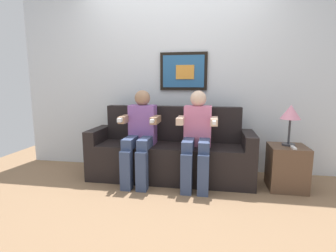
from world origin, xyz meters
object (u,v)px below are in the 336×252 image
person_on_left (140,133)px  spare_remote_on_table (293,148)px  couch (170,154)px  person_on_right (197,135)px  table_lamp (291,114)px  side_table_right (287,167)px

person_on_left → spare_remote_on_table: 1.72m
couch → person_on_right: size_ratio=1.82×
couch → spare_remote_on_table: 1.41m
table_lamp → spare_remote_on_table: bearing=-83.5°
side_table_right → table_lamp: size_ratio=1.09×
table_lamp → spare_remote_on_table: size_ratio=3.54×
couch → person_on_left: person_on_left is taller
person_on_right → table_lamp: size_ratio=2.41×
person_on_left → side_table_right: bearing=2.1°
table_lamp → spare_remote_on_table: (0.02, -0.14, -0.35)m
person_on_left → person_on_right: same height
couch → side_table_right: (1.36, -0.11, -0.06)m
person_on_left → couch: bearing=26.3°
person_on_right → table_lamp: bearing=5.1°
person_on_left → side_table_right: (1.70, 0.06, -0.36)m
couch → side_table_right: couch is taller
couch → spare_remote_on_table: couch is taller
couch → side_table_right: bearing=-4.5°
couch → spare_remote_on_table: size_ratio=15.53×
person_on_left → table_lamp: person_on_left is taller
person_on_right → table_lamp: 1.06m
person_on_left → side_table_right: 1.74m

